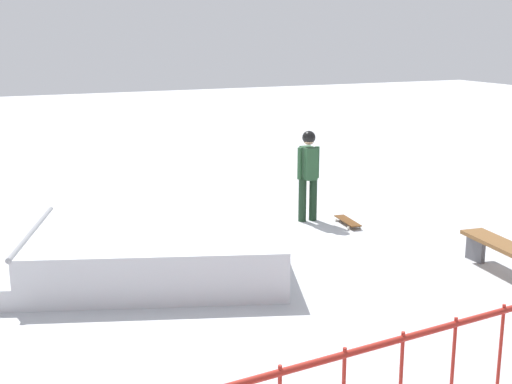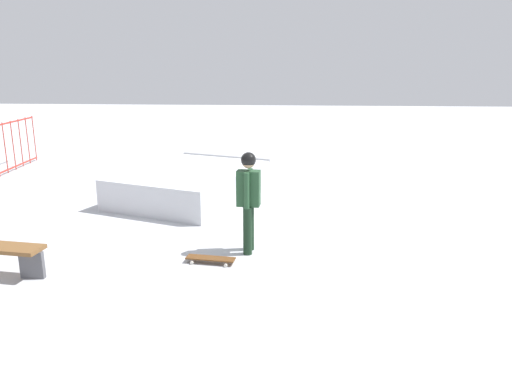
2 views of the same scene
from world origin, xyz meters
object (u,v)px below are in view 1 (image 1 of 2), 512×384
skateboard (348,221)px  skate_ramp (126,255)px  park_bench (502,251)px  skater (308,169)px

skateboard → skate_ramp: bearing=-70.6°
skate_ramp → park_bench: (-5.11, 2.24, 0.04)m
skater → park_bench: bearing=22.9°
skater → skateboard: skater is taller
skate_ramp → skateboard: 4.52m
skateboard → skater: bearing=-129.4°
skateboard → park_bench: park_bench is taller
skate_ramp → skateboard: bearing=-148.2°
skater → skateboard: (-0.54, 0.57, -0.93)m
skateboard → park_bench: (-0.70, 3.21, 0.28)m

